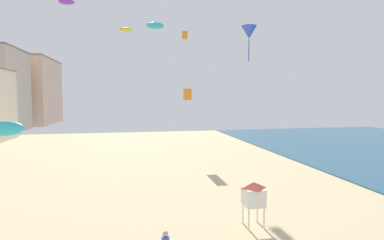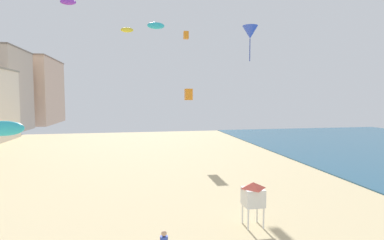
{
  "view_description": "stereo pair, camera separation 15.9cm",
  "coord_description": "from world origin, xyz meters",
  "px_view_note": "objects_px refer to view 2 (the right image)",
  "views": [
    {
      "loc": [
        0.9,
        -4.79,
        7.29
      ],
      "look_at": [
        4.9,
        15.2,
        5.8
      ],
      "focal_mm": 28.02,
      "sensor_mm": 36.0,
      "label": 1
    },
    {
      "loc": [
        1.05,
        -4.82,
        7.29
      ],
      "look_at": [
        4.9,
        15.2,
        5.8
      ],
      "focal_mm": 28.02,
      "sensor_mm": 36.0,
      "label": 2
    }
  ],
  "objects_px": {
    "kite_blue_delta": "(250,32)",
    "kite_cyan_parafoil": "(3,128)",
    "kite_orange_box": "(189,94)",
    "kite_yellow_parafoil": "(127,30)",
    "kite_purple_parafoil": "(68,2)",
    "kite_orange_box_2": "(186,35)",
    "kite_cyan_parafoil_2": "(156,26)",
    "lifeguard_stand": "(253,195)"
  },
  "relations": [
    {
      "from": "lifeguard_stand",
      "to": "kite_yellow_parafoil",
      "type": "xyz_separation_m",
      "value": [
        -7.39,
        26.31,
        14.61
      ]
    },
    {
      "from": "kite_purple_parafoil",
      "to": "kite_orange_box",
      "type": "distance_m",
      "value": 19.15
    },
    {
      "from": "lifeguard_stand",
      "to": "kite_purple_parafoil",
      "type": "height_order",
      "value": "kite_purple_parafoil"
    },
    {
      "from": "kite_yellow_parafoil",
      "to": "kite_orange_box_2",
      "type": "bearing_deg",
      "value": 10.92
    },
    {
      "from": "kite_purple_parafoil",
      "to": "kite_yellow_parafoil",
      "type": "bearing_deg",
      "value": 8.02
    },
    {
      "from": "kite_orange_box",
      "to": "kite_cyan_parafoil_2",
      "type": "height_order",
      "value": "kite_cyan_parafoil_2"
    },
    {
      "from": "lifeguard_stand",
      "to": "kite_blue_delta",
      "type": "bearing_deg",
      "value": 59.25
    },
    {
      "from": "kite_orange_box",
      "to": "kite_blue_delta",
      "type": "bearing_deg",
      "value": -55.13
    },
    {
      "from": "kite_cyan_parafoil",
      "to": "kite_blue_delta",
      "type": "bearing_deg",
      "value": 31.3
    },
    {
      "from": "kite_yellow_parafoil",
      "to": "kite_orange_box_2",
      "type": "xyz_separation_m",
      "value": [
        8.34,
        1.61,
        -0.05
      ]
    },
    {
      "from": "lifeguard_stand",
      "to": "kite_orange_box_2",
      "type": "bearing_deg",
      "value": 77.99
    },
    {
      "from": "kite_cyan_parafoil",
      "to": "kite_yellow_parafoil",
      "type": "xyz_separation_m",
      "value": [
        6.76,
        22.64,
        10.95
      ]
    },
    {
      "from": "kite_yellow_parafoil",
      "to": "kite_purple_parafoil",
      "type": "bearing_deg",
      "value": -171.98
    },
    {
      "from": "kite_purple_parafoil",
      "to": "kite_cyan_parafoil",
      "type": "bearing_deg",
      "value": -88.84
    },
    {
      "from": "lifeguard_stand",
      "to": "kite_purple_parafoil",
      "type": "relative_size",
      "value": 1.31
    },
    {
      "from": "kite_yellow_parafoil",
      "to": "kite_cyan_parafoil_2",
      "type": "bearing_deg",
      "value": -78.84
    },
    {
      "from": "lifeguard_stand",
      "to": "kite_cyan_parafoil_2",
      "type": "height_order",
      "value": "kite_cyan_parafoil_2"
    },
    {
      "from": "kite_purple_parafoil",
      "to": "kite_yellow_parafoil",
      "type": "xyz_separation_m",
      "value": [
        7.2,
        1.01,
        -2.94
      ]
    },
    {
      "from": "kite_orange_box",
      "to": "kite_orange_box_2",
      "type": "xyz_separation_m",
      "value": [
        0.38,
        4.16,
        8.62
      ]
    },
    {
      "from": "kite_cyan_parafoil",
      "to": "kite_blue_delta",
      "type": "distance_m",
      "value": 25.25
    },
    {
      "from": "lifeguard_stand",
      "to": "kite_cyan_parafoil",
      "type": "bearing_deg",
      "value": 155.36
    },
    {
      "from": "kite_cyan_parafoil",
      "to": "kite_orange_box_2",
      "type": "height_order",
      "value": "kite_orange_box_2"
    },
    {
      "from": "kite_yellow_parafoil",
      "to": "kite_cyan_parafoil",
      "type": "bearing_deg",
      "value": -106.63
    },
    {
      "from": "kite_orange_box_2",
      "to": "kite_purple_parafoil",
      "type": "bearing_deg",
      "value": -170.42
    },
    {
      "from": "kite_purple_parafoil",
      "to": "kite_blue_delta",
      "type": "xyz_separation_m",
      "value": [
        20.6,
        -9.36,
        -4.91
      ]
    },
    {
      "from": "kite_orange_box_2",
      "to": "kite_cyan_parafoil_2",
      "type": "bearing_deg",
      "value": -108.99
    },
    {
      "from": "kite_cyan_parafoil",
      "to": "kite_cyan_parafoil_2",
      "type": "distance_m",
      "value": 15.13
    },
    {
      "from": "kite_orange_box",
      "to": "lifeguard_stand",
      "type": "bearing_deg",
      "value": -91.38
    },
    {
      "from": "kite_cyan_parafoil_2",
      "to": "kite_orange_box_2",
      "type": "relative_size",
      "value": 1.42
    },
    {
      "from": "kite_purple_parafoil",
      "to": "kite_yellow_parafoil",
      "type": "height_order",
      "value": "kite_purple_parafoil"
    },
    {
      "from": "kite_orange_box",
      "to": "kite_yellow_parafoil",
      "type": "distance_m",
      "value": 12.04
    },
    {
      "from": "kite_cyan_parafoil_2",
      "to": "kite_blue_delta",
      "type": "bearing_deg",
      "value": 20.74
    },
    {
      "from": "kite_cyan_parafoil_2",
      "to": "kite_orange_box_2",
      "type": "height_order",
      "value": "kite_orange_box_2"
    },
    {
      "from": "kite_cyan_parafoil_2",
      "to": "lifeguard_stand",
      "type": "bearing_deg",
      "value": -69.13
    },
    {
      "from": "lifeguard_stand",
      "to": "kite_orange_box",
      "type": "relative_size",
      "value": 1.69
    },
    {
      "from": "kite_blue_delta",
      "to": "kite_orange_box_2",
      "type": "xyz_separation_m",
      "value": [
        -5.07,
        11.98,
        1.92
      ]
    },
    {
      "from": "kite_purple_parafoil",
      "to": "kite_orange_box_2",
      "type": "distance_m",
      "value": 16.03
    },
    {
      "from": "kite_purple_parafoil",
      "to": "kite_blue_delta",
      "type": "height_order",
      "value": "kite_purple_parafoil"
    },
    {
      "from": "kite_purple_parafoil",
      "to": "kite_orange_box_2",
      "type": "xyz_separation_m",
      "value": [
        15.53,
        2.62,
        -2.99
      ]
    },
    {
      "from": "kite_blue_delta",
      "to": "kite_cyan_parafoil",
      "type": "bearing_deg",
      "value": -148.7
    },
    {
      "from": "lifeguard_stand",
      "to": "kite_cyan_parafoil",
      "type": "xyz_separation_m",
      "value": [
        -14.15,
        3.68,
        3.67
      ]
    },
    {
      "from": "kite_orange_box_2",
      "to": "kite_orange_box",
      "type": "bearing_deg",
      "value": -95.2
    }
  ]
}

